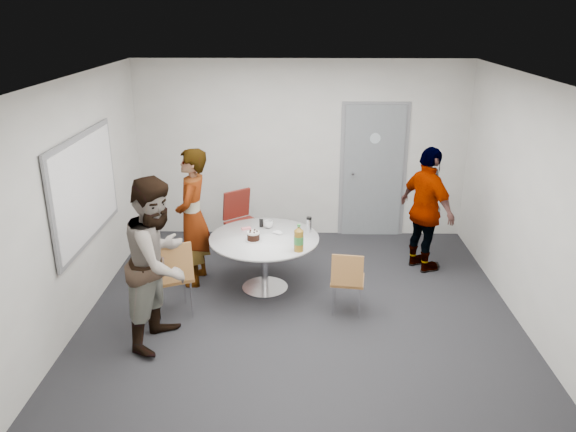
{
  "coord_description": "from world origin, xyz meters",
  "views": [
    {
      "loc": [
        -0.02,
        -5.84,
        3.38
      ],
      "look_at": [
        -0.16,
        0.25,
        1.12
      ],
      "focal_mm": 35.0,
      "sensor_mm": 36.0,
      "label": 1
    }
  ],
  "objects_px": {
    "whiteboard": "(86,188)",
    "chair_far": "(241,216)",
    "person_left": "(159,262)",
    "chair_near_left": "(172,272)",
    "person_right": "(427,210)",
    "door": "(373,171)",
    "chair_near_right": "(347,277)",
    "person_main": "(193,218)",
    "table": "(267,245)"
  },
  "relations": [
    {
      "from": "door",
      "to": "whiteboard",
      "type": "xyz_separation_m",
      "value": [
        -3.56,
        -2.28,
        0.42
      ]
    },
    {
      "from": "chair_near_left",
      "to": "person_left",
      "type": "relative_size",
      "value": 0.52
    },
    {
      "from": "chair_near_left",
      "to": "person_main",
      "type": "xyz_separation_m",
      "value": [
        0.09,
        0.92,
        0.31
      ]
    },
    {
      "from": "whiteboard",
      "to": "chair_far",
      "type": "bearing_deg",
      "value": 42.56
    },
    {
      "from": "door",
      "to": "person_right",
      "type": "xyz_separation_m",
      "value": [
        0.57,
        -1.26,
        -0.17
      ]
    },
    {
      "from": "door",
      "to": "person_left",
      "type": "xyz_separation_m",
      "value": [
        -2.57,
        -3.09,
        -0.11
      ]
    },
    {
      "from": "person_left",
      "to": "chair_near_left",
      "type": "bearing_deg",
      "value": 12.58
    },
    {
      "from": "person_right",
      "to": "person_left",
      "type": "bearing_deg",
      "value": 92.04
    },
    {
      "from": "chair_near_left",
      "to": "chair_far",
      "type": "bearing_deg",
      "value": 47.92
    },
    {
      "from": "whiteboard",
      "to": "chair_near_left",
      "type": "height_order",
      "value": "whiteboard"
    },
    {
      "from": "chair_near_left",
      "to": "door",
      "type": "bearing_deg",
      "value": 22.02
    },
    {
      "from": "table",
      "to": "person_right",
      "type": "bearing_deg",
      "value": 17.42
    },
    {
      "from": "door",
      "to": "person_main",
      "type": "height_order",
      "value": "door"
    },
    {
      "from": "chair_near_right",
      "to": "person_right",
      "type": "relative_size",
      "value": 0.46
    },
    {
      "from": "chair_far",
      "to": "person_main",
      "type": "xyz_separation_m",
      "value": [
        -0.51,
        -0.91,
        0.31
      ]
    },
    {
      "from": "whiteboard",
      "to": "person_right",
      "type": "bearing_deg",
      "value": 13.88
    },
    {
      "from": "whiteboard",
      "to": "chair_far",
      "type": "relative_size",
      "value": 2.01
    },
    {
      "from": "whiteboard",
      "to": "chair_far",
      "type": "distance_m",
      "value": 2.35
    },
    {
      "from": "chair_near_right",
      "to": "person_right",
      "type": "bearing_deg",
      "value": 55.8
    },
    {
      "from": "person_left",
      "to": "person_main",
      "type": "bearing_deg",
      "value": 9.92
    },
    {
      "from": "table",
      "to": "chair_near_left",
      "type": "height_order",
      "value": "table"
    },
    {
      "from": "table",
      "to": "chair_far",
      "type": "bearing_deg",
      "value": 111.04
    },
    {
      "from": "door",
      "to": "chair_near_right",
      "type": "relative_size",
      "value": 2.68
    },
    {
      "from": "door",
      "to": "chair_near_left",
      "type": "relative_size",
      "value": 2.22
    },
    {
      "from": "person_main",
      "to": "person_left",
      "type": "relative_size",
      "value": 0.97
    },
    {
      "from": "whiteboard",
      "to": "chair_near_right",
      "type": "bearing_deg",
      "value": -4.57
    },
    {
      "from": "chair_far",
      "to": "chair_near_right",
      "type": "bearing_deg",
      "value": 90.28
    },
    {
      "from": "whiteboard",
      "to": "table",
      "type": "height_order",
      "value": "whiteboard"
    },
    {
      "from": "table",
      "to": "person_main",
      "type": "bearing_deg",
      "value": 167.67
    },
    {
      "from": "chair_near_right",
      "to": "person_main",
      "type": "relative_size",
      "value": 0.44
    },
    {
      "from": "door",
      "to": "chair_far",
      "type": "bearing_deg",
      "value": -157.53
    },
    {
      "from": "chair_near_right",
      "to": "person_left",
      "type": "xyz_separation_m",
      "value": [
        -2.0,
        -0.57,
        0.44
      ]
    },
    {
      "from": "door",
      "to": "person_right",
      "type": "bearing_deg",
      "value": -65.63
    },
    {
      "from": "person_right",
      "to": "person_main",
      "type": "bearing_deg",
      "value": 70.35
    },
    {
      "from": "chair_near_left",
      "to": "whiteboard",
      "type": "bearing_deg",
      "value": 136.57
    },
    {
      "from": "whiteboard",
      "to": "chair_near_left",
      "type": "xyz_separation_m",
      "value": [
        1.0,
        -0.36,
        -0.87
      ]
    },
    {
      "from": "person_main",
      "to": "chair_near_left",
      "type": "bearing_deg",
      "value": -2.65
    },
    {
      "from": "chair_far",
      "to": "person_left",
      "type": "height_order",
      "value": "person_left"
    },
    {
      "from": "chair_near_right",
      "to": "person_main",
      "type": "height_order",
      "value": "person_main"
    },
    {
      "from": "person_main",
      "to": "chair_far",
      "type": "bearing_deg",
      "value": 153.2
    },
    {
      "from": "door",
      "to": "person_left",
      "type": "distance_m",
      "value": 4.02
    },
    {
      "from": "chair_near_right",
      "to": "person_main",
      "type": "distance_m",
      "value": 2.11
    },
    {
      "from": "chair_near_left",
      "to": "person_right",
      "type": "distance_m",
      "value": 3.43
    },
    {
      "from": "chair_near_right",
      "to": "person_left",
      "type": "bearing_deg",
      "value": -156.37
    },
    {
      "from": "chair_near_left",
      "to": "person_main",
      "type": "relative_size",
      "value": 0.54
    },
    {
      "from": "person_left",
      "to": "door",
      "type": "bearing_deg",
      "value": -25.71
    },
    {
      "from": "table",
      "to": "chair_far",
      "type": "xyz_separation_m",
      "value": [
        -0.43,
        1.11,
        -0.04
      ]
    },
    {
      "from": "door",
      "to": "person_right",
      "type": "relative_size",
      "value": 1.24
    },
    {
      "from": "whiteboard",
      "to": "table",
      "type": "relative_size",
      "value": 1.39
    },
    {
      "from": "whiteboard",
      "to": "person_left",
      "type": "relative_size",
      "value": 1.04
    }
  ]
}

